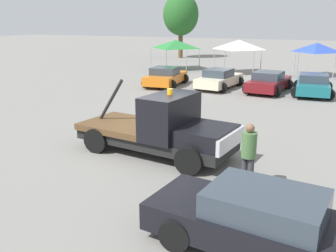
{
  "coord_description": "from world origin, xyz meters",
  "views": [
    {
      "loc": [
        5.48,
        -11.25,
        4.58
      ],
      "look_at": [
        0.5,
        0.0,
        1.05
      ],
      "focal_mm": 40.0,
      "sensor_mm": 36.0,
      "label": 1
    }
  ],
  "objects_px": {
    "person_near_truck": "(249,151)",
    "parked_car_teal": "(313,85)",
    "parked_car_cream": "(219,79)",
    "tow_truck": "(163,129)",
    "foreground_car": "(274,226)",
    "canopy_tent_blue": "(317,48)",
    "parked_car_maroon": "(269,82)",
    "parked_car_orange": "(166,77)",
    "canopy_tent_green": "(176,44)",
    "canopy_tent_white": "(239,45)",
    "tree_left": "(181,15)"
  },
  "relations": [
    {
      "from": "parked_car_maroon",
      "to": "tree_left",
      "type": "height_order",
      "value": "tree_left"
    },
    {
      "from": "tow_truck",
      "to": "person_near_truck",
      "type": "xyz_separation_m",
      "value": [
        3.24,
        -1.43,
        0.14
      ]
    },
    {
      "from": "canopy_tent_blue",
      "to": "person_near_truck",
      "type": "bearing_deg",
      "value": -91.04
    },
    {
      "from": "tow_truck",
      "to": "canopy_tent_blue",
      "type": "bearing_deg",
      "value": 88.52
    },
    {
      "from": "canopy_tent_green",
      "to": "canopy_tent_white",
      "type": "xyz_separation_m",
      "value": [
        5.95,
        -0.1,
        0.12
      ]
    },
    {
      "from": "canopy_tent_blue",
      "to": "canopy_tent_white",
      "type": "bearing_deg",
      "value": -173.01
    },
    {
      "from": "canopy_tent_blue",
      "to": "foreground_car",
      "type": "bearing_deg",
      "value": -88.41
    },
    {
      "from": "tow_truck",
      "to": "parked_car_maroon",
      "type": "distance_m",
      "value": 13.54
    },
    {
      "from": "parked_car_teal",
      "to": "parked_car_cream",
      "type": "bearing_deg",
      "value": 87.73
    },
    {
      "from": "tow_truck",
      "to": "foreground_car",
      "type": "xyz_separation_m",
      "value": [
        4.41,
        -4.37,
        -0.28
      ]
    },
    {
      "from": "tow_truck",
      "to": "parked_car_maroon",
      "type": "xyz_separation_m",
      "value": [
        1.36,
        13.47,
        -0.28
      ]
    },
    {
      "from": "tow_truck",
      "to": "canopy_tent_blue",
      "type": "height_order",
      "value": "canopy_tent_blue"
    },
    {
      "from": "person_near_truck",
      "to": "parked_car_teal",
      "type": "relative_size",
      "value": 0.42
    },
    {
      "from": "foreground_car",
      "to": "parked_car_maroon",
      "type": "relative_size",
      "value": 1.19
    },
    {
      "from": "parked_car_orange",
      "to": "foreground_car",
      "type": "bearing_deg",
      "value": -154.47
    },
    {
      "from": "parked_car_orange",
      "to": "parked_car_cream",
      "type": "distance_m",
      "value": 3.81
    },
    {
      "from": "tow_truck",
      "to": "parked_car_teal",
      "type": "distance_m",
      "value": 14.13
    },
    {
      "from": "person_near_truck",
      "to": "parked_car_maroon",
      "type": "height_order",
      "value": "person_near_truck"
    },
    {
      "from": "parked_car_cream",
      "to": "parked_car_teal",
      "type": "relative_size",
      "value": 1.06
    },
    {
      "from": "person_near_truck",
      "to": "canopy_tent_blue",
      "type": "relative_size",
      "value": 0.62
    },
    {
      "from": "parked_car_cream",
      "to": "canopy_tent_green",
      "type": "distance_m",
      "value": 10.57
    },
    {
      "from": "parked_car_cream",
      "to": "canopy_tent_white",
      "type": "xyz_separation_m",
      "value": [
        -0.66,
        7.97,
        1.8
      ]
    },
    {
      "from": "parked_car_cream",
      "to": "foreground_car",
      "type": "bearing_deg",
      "value": -153.37
    },
    {
      "from": "parked_car_teal",
      "to": "parked_car_orange",
      "type": "bearing_deg",
      "value": 90.34
    },
    {
      "from": "tow_truck",
      "to": "tree_left",
      "type": "distance_m",
      "value": 34.39
    },
    {
      "from": "parked_car_teal",
      "to": "canopy_tent_white",
      "type": "relative_size",
      "value": 1.28
    },
    {
      "from": "foreground_car",
      "to": "person_near_truck",
      "type": "height_order",
      "value": "person_near_truck"
    },
    {
      "from": "parked_car_orange",
      "to": "canopy_tent_green",
      "type": "bearing_deg",
      "value": 13.37
    },
    {
      "from": "parked_car_cream",
      "to": "canopy_tent_green",
      "type": "bearing_deg",
      "value": 46.29
    },
    {
      "from": "person_near_truck",
      "to": "parked_car_cream",
      "type": "height_order",
      "value": "person_near_truck"
    },
    {
      "from": "canopy_tent_white",
      "to": "foreground_car",
      "type": "bearing_deg",
      "value": -74.81
    },
    {
      "from": "parked_car_teal",
      "to": "canopy_tent_green",
      "type": "distance_m",
      "value": 14.99
    },
    {
      "from": "parked_car_cream",
      "to": "parked_car_maroon",
      "type": "height_order",
      "value": "same"
    },
    {
      "from": "parked_car_cream",
      "to": "canopy_tent_blue",
      "type": "distance_m",
      "value": 10.51
    },
    {
      "from": "parked_car_maroon",
      "to": "canopy_tent_white",
      "type": "xyz_separation_m",
      "value": [
        -3.95,
        7.9,
        1.8
      ]
    },
    {
      "from": "parked_car_orange",
      "to": "parked_car_teal",
      "type": "distance_m",
      "value": 9.79
    },
    {
      "from": "foreground_car",
      "to": "parked_car_teal",
      "type": "height_order",
      "value": "same"
    },
    {
      "from": "parked_car_orange",
      "to": "parked_car_teal",
      "type": "bearing_deg",
      "value": -90.95
    },
    {
      "from": "person_near_truck",
      "to": "parked_car_maroon",
      "type": "relative_size",
      "value": 0.4
    },
    {
      "from": "parked_car_maroon",
      "to": "canopy_tent_blue",
      "type": "bearing_deg",
      "value": -8.41
    },
    {
      "from": "parked_car_orange",
      "to": "canopy_tent_blue",
      "type": "xyz_separation_m",
      "value": [
        9.37,
        9.27,
        1.69
      ]
    },
    {
      "from": "canopy_tent_green",
      "to": "canopy_tent_blue",
      "type": "distance_m",
      "value": 12.22
    },
    {
      "from": "parked_car_cream",
      "to": "parked_car_teal",
      "type": "bearing_deg",
      "value": -81.7
    },
    {
      "from": "parked_car_maroon",
      "to": "canopy_tent_white",
      "type": "bearing_deg",
      "value": 33.01
    },
    {
      "from": "parked_car_maroon",
      "to": "parked_car_teal",
      "type": "height_order",
      "value": "same"
    },
    {
      "from": "foreground_car",
      "to": "canopy_tent_white",
      "type": "distance_m",
      "value": 26.73
    },
    {
      "from": "foreground_car",
      "to": "parked_car_orange",
      "type": "bearing_deg",
      "value": 127.7
    },
    {
      "from": "foreground_car",
      "to": "canopy_tent_blue",
      "type": "distance_m",
      "value": 26.57
    },
    {
      "from": "tow_truck",
      "to": "tree_left",
      "type": "bearing_deg",
      "value": 118.96
    },
    {
      "from": "parked_car_cream",
      "to": "canopy_tent_blue",
      "type": "xyz_separation_m",
      "value": [
        5.6,
        8.74,
        1.69
      ]
    }
  ]
}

